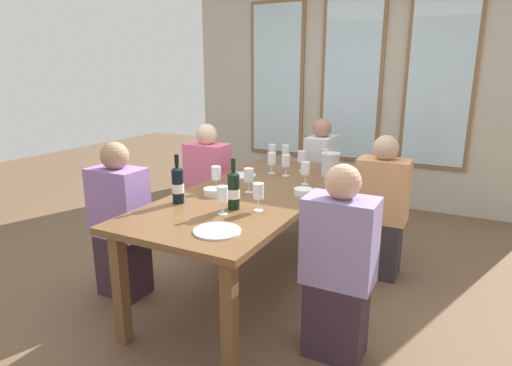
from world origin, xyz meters
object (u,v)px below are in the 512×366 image
wine_glass_10 (286,151)px  wine_glass_5 (272,159)px  tasting_bowl_0 (304,192)px  seated_person_1 (381,211)px  wine_glass_1 (272,150)px  wine_glass_8 (222,195)px  wine_glass_0 (249,176)px  metal_pitcher (330,164)px  wine_glass_2 (286,162)px  seated_person_2 (121,224)px  tasting_bowl_1 (214,192)px  seated_person_3 (338,269)px  wine_bottle_0 (234,190)px  wine_bottle_1 (178,185)px  seated_person_0 (208,187)px  wine_glass_4 (258,192)px  wine_glass_3 (326,156)px  wine_glass_7 (302,157)px  seated_person_4 (320,176)px  wine_glass_6 (216,174)px  white_plate_0 (217,231)px  dining_table (255,200)px  wine_glass_9 (305,169)px  white_plate_1 (242,175)px

wine_glass_10 → wine_glass_5: bearing=-82.7°
tasting_bowl_0 → seated_person_1: size_ratio=0.12×
wine_glass_1 → wine_glass_8: same height
tasting_bowl_0 → wine_glass_0: wine_glass_0 is taller
metal_pitcher → wine_glass_2: 0.36m
wine_glass_2 → seated_person_2: (-0.80, -1.04, -0.33)m
tasting_bowl_1 → seated_person_3: 1.04m
wine_bottle_0 → wine_glass_10: bearing=100.1°
wine_bottle_1 → seated_person_0: seated_person_0 is taller
wine_glass_2 → wine_glass_4: same height
wine_glass_3 → seated_person_2: (-1.01, -1.43, -0.33)m
wine_glass_7 → seated_person_4: 0.80m
wine_bottle_0 → wine_glass_3: (0.15, 1.32, -0.01)m
wine_glass_3 → wine_glass_6: same height
white_plate_0 → wine_glass_8: 0.31m
wine_glass_1 → wine_bottle_0: bearing=-74.7°
wine_bottle_0 → seated_person_0: (-0.86, 1.00, -0.34)m
white_plate_0 → wine_glass_10: (-0.36, 1.74, 0.11)m
wine_glass_0 → seated_person_2: size_ratio=0.16×
wine_glass_3 → wine_glass_1: bearing=179.5°
dining_table → seated_person_3: seated_person_3 is taller
wine_bottle_1 → wine_glass_4: wine_bottle_1 is taller
wine_glass_2 → seated_person_0: bearing=175.4°
tasting_bowl_1 → wine_glass_0: bearing=43.4°
wine_glass_3 → seated_person_0: bearing=-162.1°
wine_bottle_1 → wine_glass_9: (0.56, 0.81, -0.01)m
wine_glass_8 → wine_glass_5: bearing=99.7°
wine_glass_6 → wine_glass_9: size_ratio=1.00×
seated_person_0 → seated_person_2: 1.11m
wine_glass_5 → wine_glass_9: bearing=-28.5°
wine_glass_0 → wine_bottle_1: bearing=-124.1°
wine_glass_8 → seated_person_1: size_ratio=0.16×
tasting_bowl_0 → wine_glass_2: size_ratio=0.77×
dining_table → white_plate_0: 0.85m
tasting_bowl_0 → wine_glass_9: size_ratio=0.77×
wine_bottle_0 → wine_glass_4: 0.16m
seated_person_1 → seated_person_4: (-0.78, 0.85, 0.00)m
wine_glass_1 → wine_glass_10: same height
seated_person_2 → wine_glass_1: bearing=71.1°
seated_person_2 → wine_glass_10: bearing=67.2°
wine_bottle_1 → wine_glass_5: (0.19, 1.01, -0.00)m
wine_bottle_1 → wine_glass_6: 0.37m
seated_person_4 → wine_glass_8: bearing=-88.0°
wine_bottle_0 → seated_person_3: bearing=-6.7°
wine_glass_10 → seated_person_3: seated_person_3 is taller
wine_glass_0 → white_plate_1: bearing=124.4°
tasting_bowl_0 → seated_person_3: (0.43, -0.56, -0.24)m
wine_glass_1 → wine_glass_7: 0.40m
metal_pitcher → wine_glass_10: 0.57m
tasting_bowl_0 → dining_table: bearing=-173.9°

